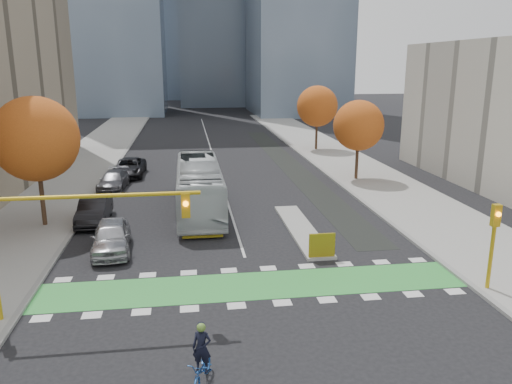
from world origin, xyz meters
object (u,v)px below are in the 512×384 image
object	(u,v)px
tree_west	(36,139)
traffic_signal_east	(494,234)
tree_east_far	(317,106)
tree_east_near	(359,126)
cyclist	(202,364)
parked_car_a	(111,237)
parked_car_c	(113,180)
parked_car_b	(94,210)
parked_car_d	(129,167)
hazard_board	(322,245)
traffic_signal_west	(58,224)
bus	(199,187)

from	to	relation	value
tree_west	traffic_signal_east	xyz separation A→B (m)	(22.50, -12.51, -2.88)
tree_east_far	tree_east_near	bearing A→B (deg)	-91.79
tree_east_far	cyclist	size ratio (longest dim) A/B	3.50
parked_car_a	parked_car_c	bearing A→B (deg)	92.70
tree_east_near	parked_car_b	distance (m)	23.41
tree_east_far	parked_car_a	world-z (taller)	tree_east_far
tree_west	parked_car_d	bearing A→B (deg)	75.48
parked_car_c	hazard_board	bearing A→B (deg)	-49.13
traffic_signal_west	parked_car_d	size ratio (longest dim) A/B	1.48
traffic_signal_east	parked_car_b	distance (m)	23.50
parked_car_b	parked_car_d	world-z (taller)	parked_car_b
cyclist	parked_car_c	bearing A→B (deg)	120.72
parked_car_b	bus	bearing A→B (deg)	13.61
tree_east_near	traffic_signal_west	bearing A→B (deg)	-131.52
tree_east_near	parked_car_c	xyz separation A→B (m)	(-21.00, -0.44, -4.14)
hazard_board	parked_car_a	bearing A→B (deg)	166.18
parked_car_c	tree_west	bearing A→B (deg)	-103.38
cyclist	parked_car_a	xyz separation A→B (m)	(-4.54, 12.57, 0.12)
tree_west	parked_car_d	xyz separation A→B (m)	(3.77, 14.56, -4.81)
hazard_board	tree_west	size ratio (longest dim) A/B	0.17
parked_car_c	parked_car_d	distance (m)	5.06
bus	parked_car_a	size ratio (longest dim) A/B	2.54
traffic_signal_west	parked_car_c	size ratio (longest dim) A/B	1.70
parked_car_b	parked_car_d	distance (m)	14.11
cyclist	parked_car_c	distance (m)	27.93
parked_car_a	parked_car_b	xyz separation A→B (m)	(-1.84, 5.53, -0.02)
traffic_signal_west	bus	bearing A→B (deg)	68.47
bus	parked_car_d	size ratio (longest dim) A/B	2.20
hazard_board	parked_car_d	size ratio (longest dim) A/B	0.24
parked_car_b	parked_car_d	size ratio (longest dim) A/B	0.87
hazard_board	traffic_signal_east	xyz separation A→B (m)	(6.50, -4.71, 1.93)
parked_car_a	parked_car_d	distance (m)	19.64
parked_car_d	tree_east_far	bearing A→B (deg)	30.55
bus	tree_west	bearing A→B (deg)	-167.56
bus	parked_car_c	distance (m)	10.13
traffic_signal_west	parked_car_a	xyz separation A→B (m)	(0.77, 7.46, -3.18)
tree_east_far	bus	distance (m)	28.16
cyclist	tree_east_far	bearing A→B (deg)	88.41
hazard_board	bus	size ratio (longest dim) A/B	0.11
parked_car_d	parked_car_c	bearing A→B (deg)	-97.11
bus	parked_car_b	bearing A→B (deg)	-166.03
tree_east_far	traffic_signal_east	size ratio (longest dim) A/B	1.87
tree_west	tree_east_far	distance (m)	35.73
tree_east_near	traffic_signal_east	world-z (taller)	tree_east_near
traffic_signal_west	bus	xyz separation A→B (m)	(5.80, 14.70, -2.26)
traffic_signal_east	traffic_signal_west	bearing A→B (deg)	-179.99
tree_west	traffic_signal_west	bearing A→B (deg)	-71.98
cyclist	bus	bearing A→B (deg)	106.10
traffic_signal_east	bus	size ratio (longest dim) A/B	0.32
traffic_signal_east	parked_car_c	size ratio (longest dim) A/B	0.82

